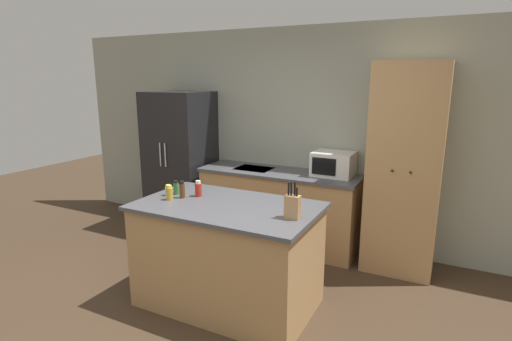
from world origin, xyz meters
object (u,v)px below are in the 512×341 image
at_px(refrigerator, 181,161).
at_px(fire_extinguisher, 150,205).
at_px(spice_bottle_short_red, 176,188).
at_px(spice_bottle_pale_salt, 168,191).
at_px(spice_bottle_tall_dark, 182,190).
at_px(pantry_cabinet, 405,170).
at_px(microwave, 333,164).
at_px(spice_bottle_green_herb, 198,189).
at_px(knife_block, 293,206).
at_px(spice_bottle_amber_oil, 169,193).

xyz_separation_m(refrigerator, fire_extinguisher, (-0.62, 0.04, -0.72)).
bearing_deg(spice_bottle_short_red, spice_bottle_pale_salt, -115.18).
xyz_separation_m(spice_bottle_tall_dark, spice_bottle_pale_salt, (-0.16, -0.00, -0.03)).
distance_m(pantry_cabinet, microwave, 0.78).
bearing_deg(microwave, spice_bottle_pale_salt, -125.91).
distance_m(microwave, spice_bottle_green_herb, 1.67).
distance_m(knife_block, spice_bottle_pale_salt, 1.26).
bearing_deg(fire_extinguisher, microwave, 2.00).
bearing_deg(fire_extinguisher, spice_bottle_short_red, -40.91).
distance_m(refrigerator, spice_bottle_green_herb, 1.77).
distance_m(spice_bottle_amber_oil, spice_bottle_green_herb, 0.27).
bearing_deg(spice_bottle_green_herb, pantry_cabinet, 39.60).
bearing_deg(pantry_cabinet, knife_block, -112.76).
height_order(pantry_cabinet, spice_bottle_green_herb, pantry_cabinet).
distance_m(knife_block, spice_bottle_tall_dark, 1.10).
bearing_deg(microwave, fire_extinguisher, -178.00).
height_order(spice_bottle_tall_dark, spice_bottle_pale_salt, spice_bottle_tall_dark).
height_order(spice_bottle_amber_oil, fire_extinguisher, spice_bottle_amber_oil).
distance_m(pantry_cabinet, spice_bottle_tall_dark, 2.27).
relative_size(pantry_cabinet, spice_bottle_tall_dark, 13.73).
xyz_separation_m(pantry_cabinet, microwave, (-0.78, 0.08, -0.03)).
relative_size(knife_block, spice_bottle_pale_salt, 2.84).
height_order(refrigerator, spice_bottle_green_herb, refrigerator).
bearing_deg(knife_block, spice_bottle_green_herb, 170.53).
height_order(spice_bottle_short_red, spice_bottle_amber_oil, spice_bottle_amber_oil).
xyz_separation_m(spice_bottle_amber_oil, spice_bottle_green_herb, (0.17, 0.21, 0.01)).
xyz_separation_m(pantry_cabinet, spice_bottle_short_red, (-1.86, -1.39, -0.08)).
height_order(refrigerator, spice_bottle_short_red, refrigerator).
bearing_deg(microwave, spice_bottle_short_red, -126.37).
height_order(spice_bottle_tall_dark, spice_bottle_green_herb, spice_bottle_tall_dark).
height_order(microwave, spice_bottle_short_red, microwave).
xyz_separation_m(spice_bottle_tall_dark, fire_extinguisher, (-1.71, 1.45, -0.81)).
relative_size(pantry_cabinet, spice_bottle_amber_oil, 16.11).
height_order(refrigerator, spice_bottle_tall_dark, refrigerator).
bearing_deg(spice_bottle_pale_salt, spice_bottle_tall_dark, 0.07).
relative_size(pantry_cabinet, knife_block, 7.40).
xyz_separation_m(refrigerator, microwave, (2.06, 0.13, 0.14)).
bearing_deg(spice_bottle_green_herb, spice_bottle_pale_salt, -157.32).
height_order(microwave, spice_bottle_green_herb, microwave).
relative_size(spice_bottle_amber_oil, fire_extinguisher, 0.29).
bearing_deg(refrigerator, microwave, 3.60).
bearing_deg(knife_block, spice_bottle_amber_oil, -177.93).
distance_m(spice_bottle_tall_dark, fire_extinguisher, 2.39).
bearing_deg(pantry_cabinet, refrigerator, -179.05).
height_order(refrigerator, spice_bottle_pale_salt, refrigerator).
bearing_deg(spice_bottle_pale_salt, knife_block, -2.61).
bearing_deg(spice_bottle_green_herb, spice_bottle_amber_oil, -128.67).
bearing_deg(knife_block, spice_bottle_pale_salt, 177.39).
xyz_separation_m(spice_bottle_short_red, spice_bottle_amber_oil, (0.06, -0.17, 0.00)).
bearing_deg(spice_bottle_amber_oil, pantry_cabinet, 40.91).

